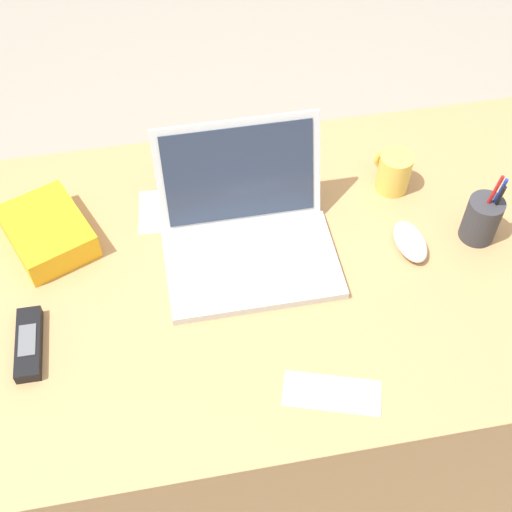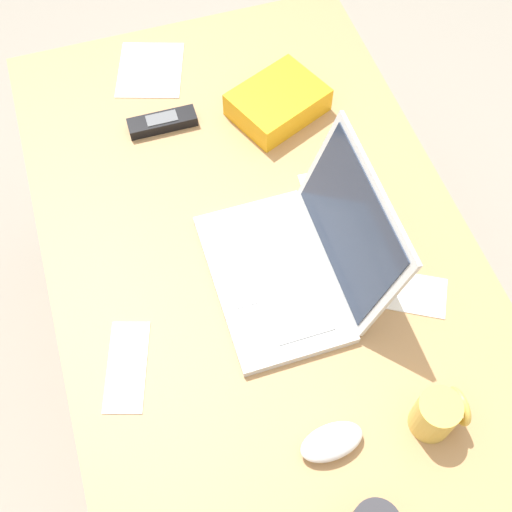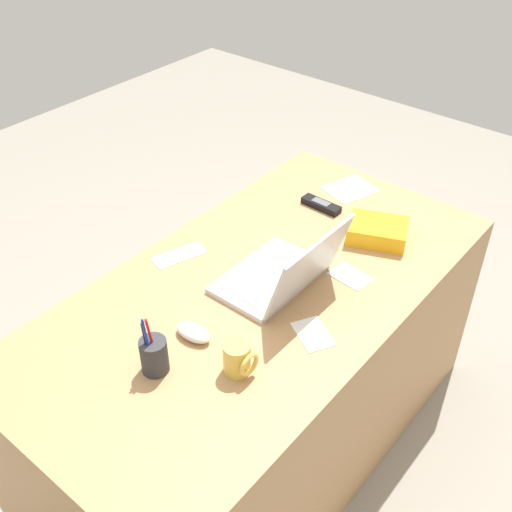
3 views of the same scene
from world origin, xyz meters
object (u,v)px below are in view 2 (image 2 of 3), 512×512
laptop (298,260)px  snack_bag (278,102)px  cordless_phone (162,122)px  coffee_mug_white (437,414)px  computer_mouse (332,442)px

laptop → snack_bag: bearing=166.6°
cordless_phone → snack_bag: snack_bag is taller
coffee_mug_white → computer_mouse: bearing=-95.1°
coffee_mug_white → cordless_phone: 0.82m
coffee_mug_white → snack_bag: coffee_mug_white is taller
laptop → computer_mouse: (0.32, -0.05, -0.03)m
snack_bag → computer_mouse: bearing=-11.7°
laptop → cordless_phone: (-0.43, -0.16, -0.04)m
laptop → coffee_mug_white: bearing=19.5°
computer_mouse → cordless_phone: size_ratio=0.73×
cordless_phone → snack_bag: size_ratio=0.78×
coffee_mug_white → laptop: bearing=-160.5°
snack_bag → laptop: bearing=-13.4°
computer_mouse → snack_bag: 0.73m
laptop → cordless_phone: 0.46m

